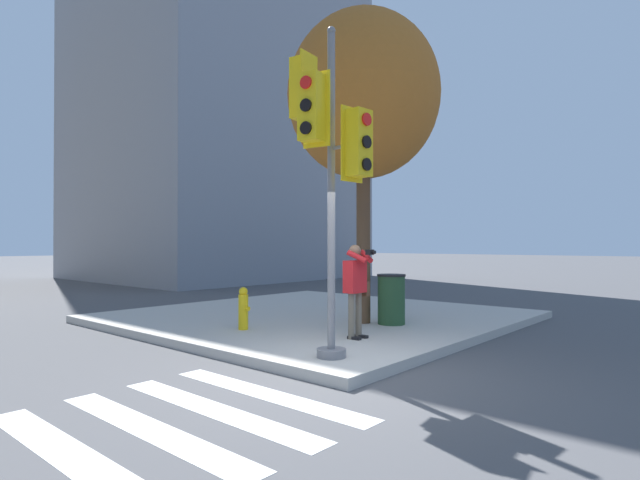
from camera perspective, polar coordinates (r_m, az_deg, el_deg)
The scene contains 9 objects.
ground_plane at distance 6.89m, azimuth 2.47°, elevation -15.29°, with size 160.00×160.00×0.00m, color #4C4C4F.
sidewalk_corner at distance 11.71m, azimuth -0.29°, elevation -8.75°, with size 8.00×8.00×0.16m.
crosswalk_stripes at distance 5.14m, azimuth -22.65°, elevation -20.44°, with size 4.08×3.09×0.01m.
traffic_signal_pole at distance 7.09m, azimuth 0.64°, elevation 11.09°, with size 0.88×1.35×4.71m.
person_photographer at distance 8.56m, azimuth 4.15°, elevation -4.88°, with size 0.58×0.54×1.59m.
street_tree at distance 10.66m, azimuth 4.97°, elevation 16.05°, with size 3.11×3.11×6.37m.
fire_hydrant at distance 9.56m, azimuth -8.75°, elevation -7.75°, with size 0.18×0.24×0.79m.
trash_bin at distance 10.18m, azimuth 8.16°, elevation -6.70°, with size 0.57×0.57×1.00m.
building_right at distance 28.97m, azimuth -11.50°, elevation 17.39°, with size 12.74×11.66×21.29m.
Camera 1 is at (-5.21, -4.15, 1.76)m, focal length 28.00 mm.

